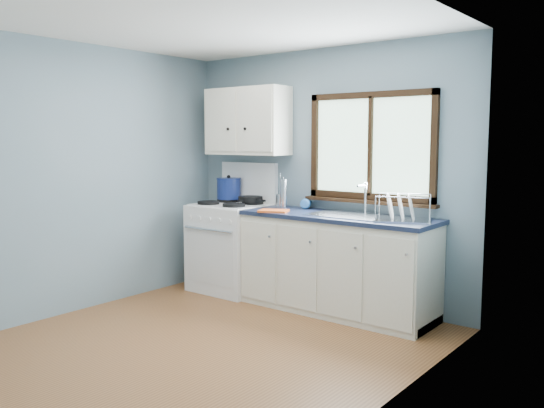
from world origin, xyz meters
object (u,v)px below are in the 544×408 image
Objects in this scene: gas_range at (231,244)px; stockpot at (229,188)px; dish_rack at (402,214)px; skillet at (251,199)px; base_cabinets at (337,269)px; sink at (354,223)px; utensil_crock at (281,201)px; thermos at (284,194)px.

gas_range is 4.14× the size of stockpot.
stockpot reaches higher than dish_rack.
dish_rack is at bearing 11.34° from skillet.
gas_range is at bearing -179.18° from base_cabinets.
gas_range reaches higher than base_cabinets.
gas_range is 1.62× the size of sink.
utensil_crock is 1.40m from dish_rack.
utensil_crock is (-0.92, 0.12, 0.13)m from sink.
skillet is at bearing -5.66° from stockpot.
dish_rack is at bearing -2.18° from sink.
sink is 0.49m from dish_rack.
gas_range is at bearing -128.06° from skillet.
sink is 1.68m from stockpot.
utensil_crock is at bearing 17.74° from skillet.
sink is at bearing 155.91° from dish_rack.
thermos is at bearing 12.59° from skillet.
dish_rack reaches higher than base_cabinets.
stockpot reaches higher than thermos.
stockpot reaches higher than sink.
base_cabinets is 6.31× the size of thermos.
stockpot is (-1.48, 0.14, 0.67)m from base_cabinets.
utensil_crock is at bearing 152.32° from dish_rack.
base_cabinets is (1.31, 0.02, -0.08)m from gas_range.
stockpot is at bearing 153.86° from dish_rack.
thermos is (-0.68, 0.08, 0.66)m from base_cabinets.
base_cabinets is at bearing -7.02° from thermos.
thermos is at bearing 172.98° from base_cabinets.
skillet is at bearing 154.13° from dish_rack.
dish_rack is at bearing 0.01° from gas_range.
gas_range is 0.74× the size of base_cabinets.
dish_rack is (0.65, -0.02, 0.57)m from base_cabinets.
utensil_crock is at bearing -1.33° from stockpot.
sink is (1.49, 0.02, 0.37)m from gas_range.
thermos is at bearing -33.98° from utensil_crock.
sink is 2.42× the size of utensil_crock.
dish_rack is at bearing -1.62° from base_cabinets.
gas_range is 0.85m from thermos.
stockpot reaches higher than skillet.
base_cabinets is at bearing 179.87° from sink.
stockpot is 2.14m from dish_rack.
sink is 0.89m from thermos.
gas_range reaches higher than sink.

